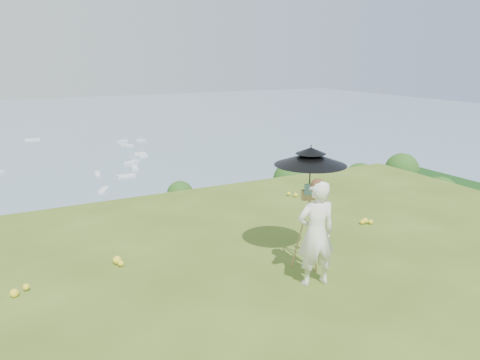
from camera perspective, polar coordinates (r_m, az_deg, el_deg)
ground at (r=6.44m, az=14.85°, el=-16.99°), size 14.00×14.00×0.00m
shoreline_tier at (r=88.27m, az=-22.82°, el=-12.87°), size 170.00×28.00×8.00m
bay_water at (r=246.80m, az=-26.63°, el=4.58°), size 700.00×700.00×0.00m
slope_trees at (r=43.21m, az=-20.35°, el=-11.26°), size 110.00×50.00×6.00m
harbor_town at (r=85.58m, az=-23.26°, el=-9.00°), size 110.00×22.00×5.00m
wildflowers at (r=6.56m, az=13.37°, el=-15.61°), size 10.00×10.50×0.12m
painter at (r=7.02m, az=9.25°, el=-6.46°), size 0.65×0.49×1.63m
field_easel at (r=7.62m, az=8.36°, el=-5.51°), size 0.66×0.66×1.43m
sun_umbrella at (r=7.38m, az=8.54°, el=1.04°), size 1.42×1.42×0.85m
painter_cap at (r=6.78m, az=9.52°, el=-0.37°), size 0.30×0.33×0.10m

